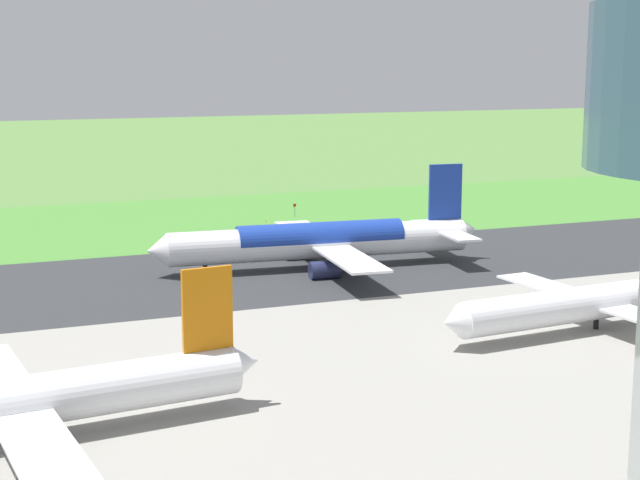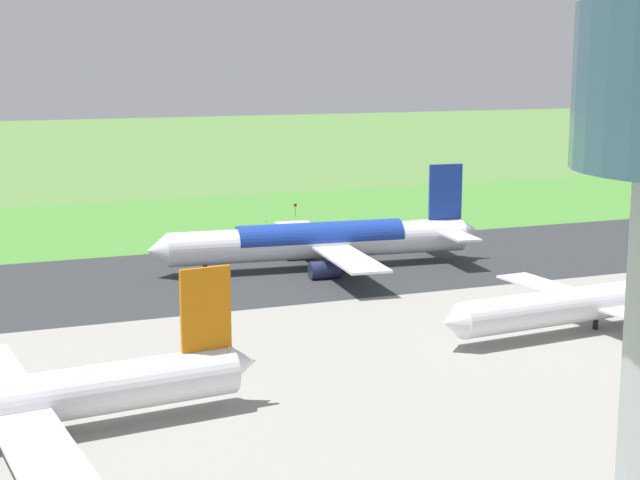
% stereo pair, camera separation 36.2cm
% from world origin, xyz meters
% --- Properties ---
extents(ground_plane, '(800.00, 800.00, 0.00)m').
position_xyz_m(ground_plane, '(0.00, 0.00, 0.00)').
color(ground_plane, '#547F3D').
extents(runway_asphalt, '(600.00, 41.62, 0.06)m').
position_xyz_m(runway_asphalt, '(0.00, 0.00, 0.03)').
color(runway_asphalt, '#2D3033').
rests_on(runway_asphalt, ground).
extents(apron_concrete, '(440.00, 110.00, 0.05)m').
position_xyz_m(apron_concrete, '(0.00, 51.91, 0.03)').
color(apron_concrete, gray).
rests_on(apron_concrete, ground).
extents(grass_verge_foreground, '(600.00, 80.00, 0.04)m').
position_xyz_m(grass_verge_foreground, '(0.00, -43.97, 0.02)').
color(grass_verge_foreground, '#478534').
rests_on(grass_verge_foreground, ground).
extents(airliner_main, '(54.15, 44.36, 15.88)m').
position_xyz_m(airliner_main, '(12.09, 0.03, 4.35)').
color(airliner_main, white).
rests_on(airliner_main, ground).
extents(airliner_parked_mid, '(44.45, 36.39, 12.97)m').
position_xyz_m(airliner_parked_mid, '(-5.97, 45.32, 3.54)').
color(airliner_parked_mid, white).
rests_on(airliner_parked_mid, ground).
extents(airliner_parked_far, '(47.07, 38.57, 13.73)m').
position_xyz_m(airliner_parked_far, '(63.57, 56.74, 3.75)').
color(airliner_parked_far, white).
rests_on(airliner_parked_far, ground).
extents(no_stopping_sign, '(0.60, 0.10, 2.75)m').
position_xyz_m(no_stopping_sign, '(-1.37, -48.91, 1.63)').
color(no_stopping_sign, slate).
rests_on(no_stopping_sign, ground).
extents(traffic_cone_orange, '(0.40, 0.40, 0.55)m').
position_xyz_m(traffic_cone_orange, '(6.47, -44.59, 0.28)').
color(traffic_cone_orange, orange).
rests_on(traffic_cone_orange, ground).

